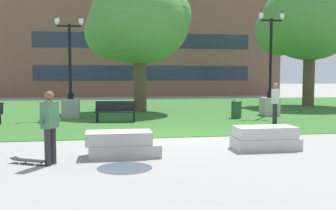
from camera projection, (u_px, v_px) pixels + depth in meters
name	position (u px, v px, depth m)	size (l,w,h in m)	color
ground_plane	(178.00, 138.00, 12.96)	(140.00, 140.00, 0.00)	gray
grass_lawn	(147.00, 110.00, 22.81)	(40.00, 20.00, 0.02)	#336628
concrete_block_center	(122.00, 144.00, 10.03)	(1.88, 0.90, 0.64)	#B2ADA3
concrete_block_left	(265.00, 138.00, 10.98)	(1.80, 0.90, 0.64)	#BCB7B2
person_skateboarder	(50.00, 123.00, 9.01)	(0.48, 0.56, 1.71)	#28282D
skateboard	(30.00, 160.00, 9.15)	(0.99, 0.66, 0.14)	black
puddle	(125.00, 168.00, 8.77)	(1.23, 1.23, 0.01)	#47515B
park_bench_near_left	(116.00, 110.00, 17.09)	(1.85, 0.76, 0.90)	black
lamp_post_right	(71.00, 97.00, 18.75)	(1.32, 0.80, 4.84)	gray
lamp_post_center	(270.00, 95.00, 19.74)	(1.32, 0.80, 5.23)	#ADA89E
tree_far_right	(138.00, 23.00, 21.44)	(5.76, 5.49, 7.29)	brown
tree_far_left	(309.00, 21.00, 25.58)	(6.54, 6.23, 8.29)	brown
trash_bin	(236.00, 108.00, 18.60)	(0.49, 0.49, 0.96)	#234C28
person_bystander_near_lawn	(275.00, 101.00, 16.26)	(0.50, 0.54, 1.71)	#28282D
building_facade_distant	(144.00, 42.00, 36.88)	(26.83, 1.03, 10.24)	brown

